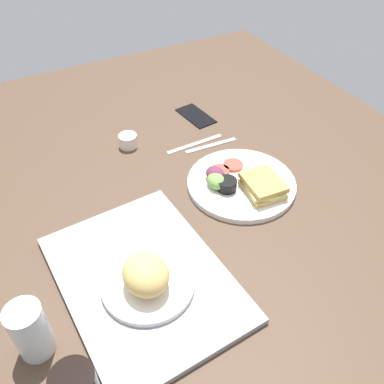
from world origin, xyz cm
name	(u,v)px	position (x,y,z in cm)	size (l,w,h in cm)	color
ground_plane	(206,208)	(0.00, 0.00, -1.50)	(190.00, 150.00, 3.00)	#4C3828
serving_tray	(143,278)	(-14.53, 23.81, 0.80)	(45.00, 33.00, 1.60)	gray
bread_plate_near	(147,278)	(-17.72, 24.08, 4.83)	(19.87, 19.87, 8.80)	white
plate_with_salad	(242,183)	(1.18, -11.77, 1.67)	(29.55, 29.55, 5.40)	white
drinking_glass	(30,331)	(-19.44, 47.64, 6.28)	(6.75, 6.75, 12.55)	silver
espresso_cup	(128,141)	(33.56, 8.25, 2.00)	(5.60, 5.60, 4.00)	silver
fork	(211,145)	(21.83, -14.17, 0.25)	(17.00, 1.40, 0.50)	#B7B7BC
knife	(195,144)	(24.83, -10.17, 0.25)	(19.00, 1.40, 0.50)	#B7B7BC
cell_phone	(196,115)	(38.91, -18.08, 0.40)	(14.40, 7.20, 0.80)	black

